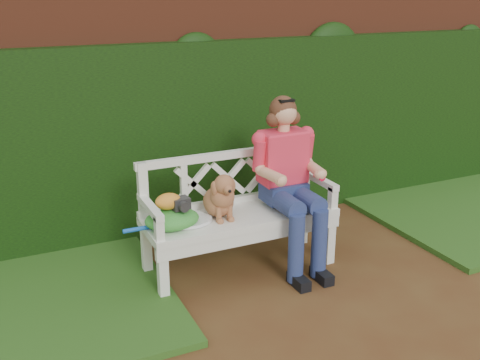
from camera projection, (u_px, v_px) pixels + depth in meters
name	position (u px, v px, depth m)	size (l,w,h in m)	color
ground	(345.00, 300.00, 4.04)	(60.00, 60.00, 0.00)	#4A2814
brick_wall	(235.00, 102.00, 5.31)	(10.00, 0.30, 2.20)	brown
ivy_hedge	(245.00, 133.00, 5.20)	(10.00, 0.18, 1.70)	#173D0A
garden_bench	(240.00, 241.00, 4.42)	(1.58, 0.60, 0.48)	white
seated_woman	(285.00, 185.00, 4.42)	(0.55, 0.74, 1.31)	#C63D58
dog	(220.00, 194.00, 4.21)	(0.25, 0.33, 0.37)	#B66F4C
tennis_racket	(184.00, 221.00, 4.15)	(0.71, 0.30, 0.03)	silver
green_bag	(172.00, 219.00, 4.06)	(0.40, 0.31, 0.14)	#238A36
camera_item	(180.00, 203.00, 4.05)	(0.13, 0.10, 0.08)	#252525
baseball_glove	(168.00, 201.00, 4.03)	(0.19, 0.14, 0.12)	orange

